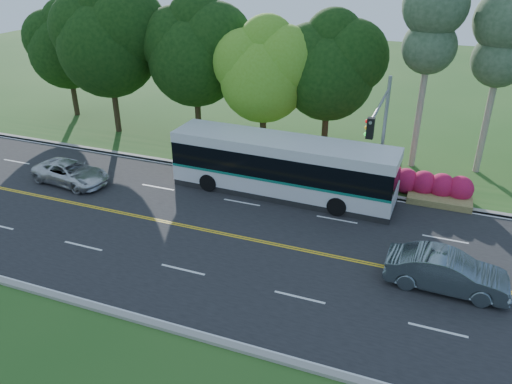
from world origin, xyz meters
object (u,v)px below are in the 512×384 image
(traffic_signal, at_px, (380,129))
(transit_bus, at_px, (282,168))
(suv, at_px, (71,173))
(sedan, at_px, (447,272))

(traffic_signal, distance_m, transit_bus, 6.04)
(transit_bus, height_order, suv, transit_bus)
(sedan, height_order, suv, sedan)
(transit_bus, distance_m, suv, 12.92)
(sedan, bearing_deg, suv, 83.53)
(suv, bearing_deg, transit_bus, -69.26)
(transit_bus, relative_size, suv, 2.66)
(transit_bus, xyz_separation_m, suv, (-12.47, -3.22, -1.00))
(traffic_signal, relative_size, transit_bus, 0.54)
(traffic_signal, height_order, sedan, traffic_signal)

